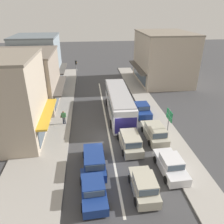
{
  "coord_description": "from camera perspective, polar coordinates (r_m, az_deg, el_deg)",
  "views": [
    {
      "loc": [
        -1.94,
        -19.54,
        12.54
      ],
      "look_at": [
        0.7,
        3.62,
        1.2
      ],
      "focal_mm": 35.0,
      "sensor_mm": 36.0,
      "label": 1
    }
  ],
  "objects": [
    {
      "name": "shopfront_mid_block",
      "position": [
        31.63,
        -21.53,
        7.84
      ],
      "size": [
        8.95,
        9.23,
        7.34
      ],
      "color": "gray",
      "rests_on": "ground"
    },
    {
      "name": "pedestrian_with_handbag_near",
      "position": [
        25.74,
        -12.53,
        -1.19
      ],
      "size": [
        0.65,
        0.25,
        1.63
      ],
      "color": "#232838",
      "rests_on": "sidewalk_left"
    },
    {
      "name": "wagon_adjacent_lane_lead",
      "position": [
        21.44,
        4.69,
        -7.53
      ],
      "size": [
        2.04,
        4.55,
        1.58
      ],
      "color": "#B7B29E",
      "rests_on": "ground"
    },
    {
      "name": "ground_plane",
      "position": [
        23.3,
        -0.71,
        -6.62
      ],
      "size": [
        140.0,
        140.0,
        0.0
      ],
      "primitive_type": "plane",
      "color": "#3F3F42"
    },
    {
      "name": "city_bus",
      "position": [
        26.98,
        1.83,
        2.66
      ],
      "size": [
        2.85,
        10.89,
        3.23
      ],
      "color": "silver",
      "rests_on": "ground"
    },
    {
      "name": "parked_sedan_kerb_third",
      "position": [
        28.17,
        7.79,
        0.75
      ],
      "size": [
        1.92,
        4.21,
        1.47
      ],
      "color": "navy",
      "rests_on": "ground"
    },
    {
      "name": "directional_road_sign",
      "position": [
        21.98,
        14.67,
        -1.56
      ],
      "size": [
        0.1,
        1.4,
        3.6
      ],
      "color": "gray",
      "rests_on": "ground"
    },
    {
      "name": "kerb_right",
      "position": [
        29.57,
        10.11,
        0.55
      ],
      "size": [
        2.8,
        44.0,
        0.12
      ],
      "primitive_type": "cube",
      "color": "#A39E96",
      "rests_on": "ground"
    },
    {
      "name": "building_right_far",
      "position": [
        40.76,
        13.24,
        13.64
      ],
      "size": [
        9.38,
        11.15,
        8.64
      ],
      "color": "#B2A38E",
      "rests_on": "ground"
    },
    {
      "name": "sedan_adjacent_lane_trail",
      "position": [
        16.74,
        -4.89,
        -19.37
      ],
      "size": [
        2.05,
        4.28,
        1.47
      ],
      "color": "navy",
      "rests_on": "ground"
    },
    {
      "name": "shopfront_far_end",
      "position": [
        40.11,
        -18.67,
        12.53
      ],
      "size": [
        7.94,
        8.24,
        8.28
      ],
      "color": "#84939E",
      "rests_on": "ground"
    },
    {
      "name": "traffic_light_downstreet",
      "position": [
        39.0,
        -9.32,
        11.23
      ],
      "size": [
        0.33,
        0.24,
        4.2
      ],
      "color": "gray",
      "rests_on": "ground"
    },
    {
      "name": "shopfront_corner_near",
      "position": [
        23.68,
        -26.42,
        2.74
      ],
      "size": [
        8.0,
        7.75,
        8.6
      ],
      "color": "#B2A38E",
      "rests_on": "ground"
    },
    {
      "name": "parked_sedan_kerb_front",
      "position": [
        19.26,
        15.08,
        -13.22
      ],
      "size": [
        2.0,
        4.26,
        1.47
      ],
      "color": "silver",
      "rests_on": "ground"
    },
    {
      "name": "parked_wagon_kerb_second",
      "position": [
        23.17,
        11.06,
        -5.2
      ],
      "size": [
        2.04,
        4.55,
        1.58
      ],
      "color": "#B7B29E",
      "rests_on": "ground"
    },
    {
      "name": "sidewalk_left",
      "position": [
        28.83,
        -15.54,
        -0.7
      ],
      "size": [
        5.2,
        44.0,
        0.14
      ],
      "primitive_type": "cube",
      "color": "#A39E96",
      "rests_on": "ground"
    },
    {
      "name": "lane_centre_line",
      "position": [
        26.74,
        -1.59,
        -2.02
      ],
      "size": [
        0.2,
        28.0,
        0.01
      ],
      "primitive_type": "cube",
      "color": "silver",
      "rests_on": "ground"
    },
    {
      "name": "wagon_behind_bus_mid",
      "position": [
        19.01,
        -4.69,
        -12.51
      ],
      "size": [
        1.98,
        4.52,
        1.58
      ],
      "color": "navy",
      "rests_on": "ground"
    },
    {
      "name": "hatchback_behind_bus_near",
      "position": [
        17.02,
        8.38,
        -18.47
      ],
      "size": [
        1.82,
        3.7,
        1.54
      ],
      "color": "#B7B29E",
      "rests_on": "ground"
    }
  ]
}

